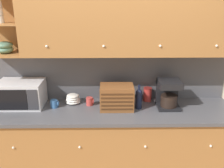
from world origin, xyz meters
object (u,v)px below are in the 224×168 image
(microwave, at_px, (21,94))
(bread_box, at_px, (117,97))
(bowl_stack_on_counter, at_px, (73,99))
(storage_canister, at_px, (147,94))
(wine_bottle, at_px, (139,98))
(coffee_maker, at_px, (168,94))
(mug_blue_second, at_px, (54,104))
(mug, at_px, (90,101))

(microwave, relative_size, bread_box, 1.37)
(bowl_stack_on_counter, height_order, storage_canister, storage_canister)
(storage_canister, bearing_deg, wine_bottle, -121.47)
(bowl_stack_on_counter, height_order, coffee_maker, coffee_maker)
(bread_box, distance_m, wine_bottle, 0.25)
(bowl_stack_on_counter, distance_m, bread_box, 0.56)
(mug_blue_second, distance_m, storage_canister, 1.13)
(mug_blue_second, distance_m, mug, 0.42)
(bowl_stack_on_counter, bearing_deg, mug_blue_second, -150.13)
(mug, height_order, bread_box, bread_box)
(wine_bottle, relative_size, coffee_maker, 0.87)
(storage_canister, relative_size, coffee_maker, 0.52)
(mug, bearing_deg, microwave, -179.88)
(coffee_maker, bearing_deg, bread_box, -176.69)
(bowl_stack_on_counter, bearing_deg, coffee_maker, -5.97)
(bread_box, bearing_deg, bowl_stack_on_counter, 163.81)
(bowl_stack_on_counter, distance_m, coffee_maker, 1.14)
(bowl_stack_on_counter, relative_size, storage_canister, 1.05)
(bread_box, height_order, storage_canister, bread_box)
(microwave, xyz_separation_m, mug, (0.81, 0.00, -0.10))
(mug_blue_second, height_order, mug, mug)
(bread_box, relative_size, storage_canister, 2.22)
(microwave, height_order, wine_bottle, microwave)
(mug_blue_second, relative_size, bread_box, 0.25)
(microwave, relative_size, mug_blue_second, 5.37)
(wine_bottle, bearing_deg, microwave, 175.83)
(microwave, distance_m, bread_box, 1.13)
(mug, height_order, storage_canister, storage_canister)
(mug_blue_second, bearing_deg, bowl_stack_on_counter, 29.87)
(bread_box, height_order, coffee_maker, coffee_maker)
(mug_blue_second, height_order, wine_bottle, wine_bottle)
(mug_blue_second, height_order, coffee_maker, coffee_maker)
(mug_blue_second, bearing_deg, microwave, 171.80)
(mug, xyz_separation_m, bread_box, (0.32, -0.10, 0.09))
(bread_box, xyz_separation_m, storage_canister, (0.39, 0.21, -0.05))
(microwave, height_order, storage_canister, microwave)
(wine_bottle, xyz_separation_m, storage_canister, (0.13, 0.22, -0.04))
(bread_box, xyz_separation_m, coffee_maker, (0.60, 0.03, 0.03))
(storage_canister, bearing_deg, bread_box, -151.25)
(mug_blue_second, distance_m, wine_bottle, 0.99)
(bowl_stack_on_counter, height_order, bread_box, bread_box)
(bread_box, height_order, wine_bottle, wine_bottle)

